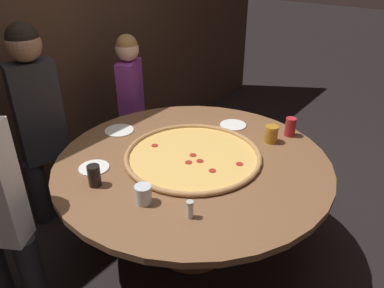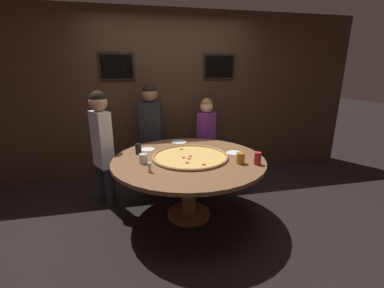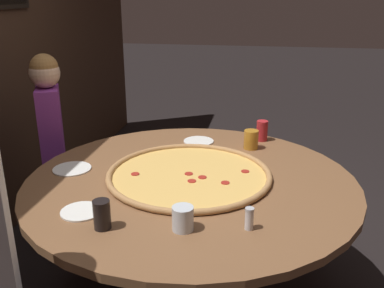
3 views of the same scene
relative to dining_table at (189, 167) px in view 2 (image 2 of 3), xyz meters
name	(u,v)px [view 2 (image 2 of 3)]	position (x,y,z in m)	size (l,w,h in m)	color
ground_plane	(189,215)	(0.00, 0.00, -0.62)	(24.00, 24.00, 0.00)	black
back_wall	(170,96)	(0.00, 1.47, 0.68)	(6.40, 0.08, 2.60)	#3D281C
dining_table	(189,167)	(0.00, 0.00, 0.00)	(1.73, 1.73, 0.74)	brown
giant_pizza	(190,156)	(0.02, 0.01, 0.13)	(0.88, 0.88, 0.03)	#EAB75B
drink_cup_centre_back	(258,158)	(0.68, -0.35, 0.18)	(0.07, 0.07, 0.13)	#B22328
drink_cup_beside_pizza	(138,149)	(-0.56, 0.27, 0.18)	(0.07, 0.07, 0.13)	black
drink_cup_near_right	(143,159)	(-0.51, -0.06, 0.17)	(0.09, 0.09, 0.10)	silver
drink_cup_near_left	(240,158)	(0.51, -0.29, 0.17)	(0.09, 0.09, 0.12)	#BC7A23
white_plate_beside_cup	(234,153)	(0.57, 0.05, 0.12)	(0.19, 0.19, 0.01)	white
white_plate_right_side	(147,149)	(-0.45, 0.42, 0.12)	(0.18, 0.18, 0.01)	white
white_plate_far_back	(179,142)	(0.00, 0.67, 0.12)	(0.21, 0.21, 0.01)	white
condiment_shaker	(150,167)	(-0.46, -0.33, 0.16)	(0.04, 0.04, 0.10)	silver
diner_centre_back	(151,128)	(-0.35, 1.10, 0.23)	(0.40, 0.25, 1.51)	#232328
diner_far_right	(206,134)	(0.49, 1.04, 0.11)	(0.34, 0.25, 1.30)	#232328
diner_side_right	(102,142)	(-1.00, 0.57, 0.21)	(0.30, 0.38, 1.47)	#232328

